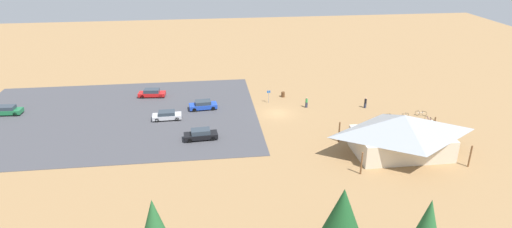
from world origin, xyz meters
The scene contains 23 objects.
ground centered at (0.00, 0.00, 0.00)m, with size 160.00×160.00×0.00m, color #937047.
parking_lot_asphalt centered at (24.83, -1.84, 0.03)m, with size 43.17×30.70×0.05m, color #424247.
bike_pavilion centered at (-13.18, 14.86, 2.92)m, with size 13.71×8.88×5.25m.
trash_bin centered at (-2.19, -6.99, 0.45)m, with size 0.60×0.60×0.90m, color brown.
lot_sign centered at (0.64, -4.66, 1.41)m, with size 0.56×0.08×2.20m.
pine_midwest centered at (0.35, 32.67, 4.53)m, with size 3.90×3.90×7.12m.
pine_center centered at (15.54, 32.11, 4.92)m, with size 2.44×2.44×7.03m.
bicycle_red_yard_left centered at (-16.48, 6.57, 0.38)m, with size 1.66×0.73×0.87m.
bicycle_black_edge_north centered at (-21.27, 9.61, 0.40)m, with size 1.69×0.80×0.92m.
bicycle_purple_yard_center centered at (-21.73, 5.98, 0.36)m, with size 0.70×1.53×0.76m.
bicycle_silver_near_porch centered at (-18.64, 4.37, 0.39)m, with size 1.65×0.74×0.89m.
bicycle_green_yard_right centered at (-18.39, 6.22, 0.39)m, with size 1.76×0.48×0.85m.
bicycle_white_back_row centered at (-21.59, 3.67, 0.39)m, with size 1.71×0.62×0.84m.
bicycle_orange_edge_south centered at (-16.46, 4.37, 0.39)m, with size 1.21×1.25×0.82m.
bicycle_yellow_lone_west centered at (-20.65, 7.92, 0.37)m, with size 0.74×1.64×0.83m.
bicycle_teal_mid_cluster centered at (-18.86, 8.24, 0.36)m, with size 0.63×1.68×0.80m.
car_red_mid_lot centered at (19.86, -9.76, 0.73)m, with size 4.61×2.19×1.37m.
car_green_second_row centered at (41.16, -4.67, 0.74)m, with size 4.40×1.99×1.40m.
car_blue_front_row centered at (11.34, -3.08, 0.75)m, with size 4.47×2.26×1.41m.
car_silver_far_end centered at (16.76, 0.30, 0.70)m, with size 4.32×2.02×1.30m.
car_black_aisle_side centered at (11.83, 7.69, 0.76)m, with size 4.62×2.12×1.44m.
visitor_near_lot centered at (-14.27, -0.48, 0.91)m, with size 0.39×0.36×1.74m.
visitor_at_bikes centered at (-5.02, -1.82, 0.91)m, with size 0.36×0.36×1.73m.
Camera 1 is at (11.13, 61.10, 26.11)m, focal length 30.53 mm.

